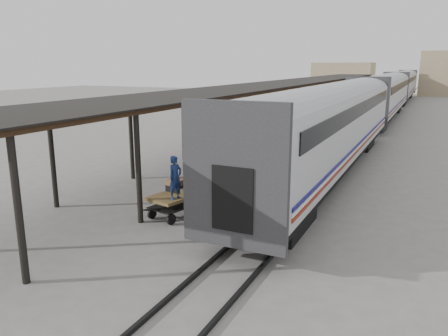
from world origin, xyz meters
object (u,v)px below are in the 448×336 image
luggage_tug (312,126)px  pedestrian (257,140)px  baggage_cart (179,198)px  porter (175,178)px

luggage_tug → pedestrian: pedestrian is taller
baggage_cart → porter: 1.21m
baggage_cart → pedestrian: 11.84m
baggage_cart → luggage_tug: size_ratio=1.57×
baggage_cart → pedestrian: size_ratio=1.38×
luggage_tug → porter: (0.85, -22.89, 1.05)m
luggage_tug → pedestrian: size_ratio=0.88×
porter → pedestrian: 12.54m
porter → pedestrian: porter is taller
luggage_tug → porter: porter is taller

